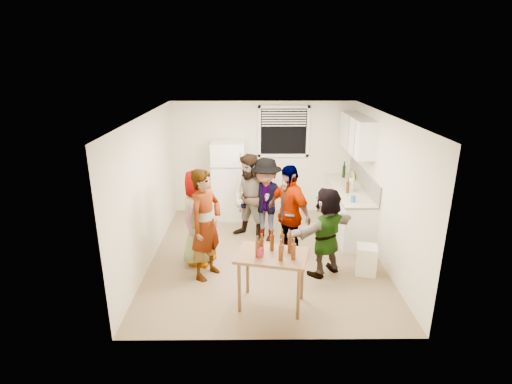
{
  "coord_description": "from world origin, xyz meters",
  "views": [
    {
      "loc": [
        -0.23,
        -6.42,
        3.38
      ],
      "look_at": [
        -0.17,
        0.17,
        1.15
      ],
      "focal_mm": 28.0,
      "sensor_mm": 36.0,
      "label": 1
    }
  ],
  "objects_px": {
    "red_cup": "(259,256)",
    "guest_black": "(287,258)",
    "beer_bottle_counter": "(347,193)",
    "wine_bottle": "(343,178)",
    "beer_bottle_table": "(290,253)",
    "guest_stripe": "(208,275)",
    "serving_table": "(271,305)",
    "guest_back_left": "(251,238)",
    "guest_back_right": "(265,239)",
    "trash_bin": "(366,259)",
    "guest_grey": "(201,261)",
    "blue_cup": "(353,202)",
    "guest_orange": "(324,273)",
    "refrigerator": "(229,180)",
    "kettle": "(348,190)"
  },
  "relations": [
    {
      "from": "blue_cup",
      "to": "guest_back_right",
      "type": "relative_size",
      "value": 0.07
    },
    {
      "from": "guest_back_right",
      "to": "guest_orange",
      "type": "distance_m",
      "value": 1.59
    },
    {
      "from": "serving_table",
      "to": "red_cup",
      "type": "height_order",
      "value": "red_cup"
    },
    {
      "from": "guest_back_left",
      "to": "guest_black",
      "type": "height_order",
      "value": "guest_back_left"
    },
    {
      "from": "refrigerator",
      "to": "guest_grey",
      "type": "height_order",
      "value": "refrigerator"
    },
    {
      "from": "kettle",
      "to": "guest_back_left",
      "type": "xyz_separation_m",
      "value": [
        -1.91,
        -0.3,
        -0.9
      ]
    },
    {
      "from": "refrigerator",
      "to": "guest_grey",
      "type": "xyz_separation_m",
      "value": [
        -0.39,
        -2.08,
        -0.85
      ]
    },
    {
      "from": "refrigerator",
      "to": "trash_bin",
      "type": "bearing_deg",
      "value": -46.45
    },
    {
      "from": "blue_cup",
      "to": "guest_orange",
      "type": "relative_size",
      "value": 0.08
    },
    {
      "from": "refrigerator",
      "to": "guest_black",
      "type": "height_order",
      "value": "refrigerator"
    },
    {
      "from": "trash_bin",
      "to": "guest_black",
      "type": "distance_m",
      "value": 1.37
    },
    {
      "from": "beer_bottle_table",
      "to": "blue_cup",
      "type": "bearing_deg",
      "value": 54.17
    },
    {
      "from": "blue_cup",
      "to": "trash_bin",
      "type": "xyz_separation_m",
      "value": [
        0.04,
        -0.95,
        -0.65
      ]
    },
    {
      "from": "guest_stripe",
      "to": "wine_bottle",
      "type": "bearing_deg",
      "value": -15.13
    },
    {
      "from": "beer_bottle_counter",
      "to": "guest_stripe",
      "type": "relative_size",
      "value": 0.13
    },
    {
      "from": "beer_bottle_counter",
      "to": "trash_bin",
      "type": "relative_size",
      "value": 0.47
    },
    {
      "from": "kettle",
      "to": "guest_black",
      "type": "height_order",
      "value": "kettle"
    },
    {
      "from": "guest_back_left",
      "to": "guest_orange",
      "type": "distance_m",
      "value": 1.8
    },
    {
      "from": "refrigerator",
      "to": "guest_back_left",
      "type": "xyz_separation_m",
      "value": [
        0.49,
        -1.14,
        -0.85
      ]
    },
    {
      "from": "guest_grey",
      "to": "guest_stripe",
      "type": "xyz_separation_m",
      "value": [
        0.18,
        -0.47,
        0.0
      ]
    },
    {
      "from": "guest_back_left",
      "to": "trash_bin",
      "type": "bearing_deg",
      "value": -3.36
    },
    {
      "from": "beer_bottle_counter",
      "to": "guest_stripe",
      "type": "xyz_separation_m",
      "value": [
        -2.56,
        -1.51,
        -0.9
      ]
    },
    {
      "from": "beer_bottle_counter",
      "to": "guest_back_right",
      "type": "bearing_deg",
      "value": -174.56
    },
    {
      "from": "beer_bottle_counter",
      "to": "wine_bottle",
      "type": "bearing_deg",
      "value": 81.8
    },
    {
      "from": "beer_bottle_table",
      "to": "red_cup",
      "type": "height_order",
      "value": "beer_bottle_table"
    },
    {
      "from": "guest_back_right",
      "to": "refrigerator",
      "type": "bearing_deg",
      "value": 142.47
    },
    {
      "from": "wine_bottle",
      "to": "blue_cup",
      "type": "height_order",
      "value": "wine_bottle"
    },
    {
      "from": "beer_bottle_counter",
      "to": "guest_orange",
      "type": "xyz_separation_m",
      "value": [
        -0.65,
        -1.45,
        -0.9
      ]
    },
    {
      "from": "kettle",
      "to": "red_cup",
      "type": "distance_m",
      "value": 3.16
    },
    {
      "from": "wine_bottle",
      "to": "beer_bottle_table",
      "type": "height_order",
      "value": "wine_bottle"
    },
    {
      "from": "guest_back_right",
      "to": "beer_bottle_table",
      "type": "bearing_deg",
      "value": -63.46
    },
    {
      "from": "red_cup",
      "to": "guest_back_left",
      "type": "distance_m",
      "value": 2.45
    },
    {
      "from": "beer_bottle_counter",
      "to": "guest_black",
      "type": "bearing_deg",
      "value": -141.98
    },
    {
      "from": "serving_table",
      "to": "guest_back_left",
      "type": "bearing_deg",
      "value": 97.48
    },
    {
      "from": "guest_orange",
      "to": "beer_bottle_table",
      "type": "bearing_deg",
      "value": 17.28
    },
    {
      "from": "trash_bin",
      "to": "guest_grey",
      "type": "relative_size",
      "value": 0.29
    },
    {
      "from": "guest_orange",
      "to": "guest_back_left",
      "type": "bearing_deg",
      "value": -83.46
    },
    {
      "from": "beer_bottle_counter",
      "to": "guest_back_right",
      "type": "relative_size",
      "value": 0.14
    },
    {
      "from": "beer_bottle_counter",
      "to": "guest_back_left",
      "type": "xyz_separation_m",
      "value": [
        -1.86,
        -0.1,
        -0.9
      ]
    },
    {
      "from": "red_cup",
      "to": "guest_black",
      "type": "bearing_deg",
      "value": 70.35
    },
    {
      "from": "kettle",
      "to": "guest_back_right",
      "type": "xyz_separation_m",
      "value": [
        -1.63,
        -0.34,
        -0.9
      ]
    },
    {
      "from": "wine_bottle",
      "to": "guest_grey",
      "type": "distance_m",
      "value": 3.68
    },
    {
      "from": "kettle",
      "to": "guest_stripe",
      "type": "bearing_deg",
      "value": -165.84
    },
    {
      "from": "blue_cup",
      "to": "guest_back_left",
      "type": "xyz_separation_m",
      "value": [
        -1.85,
        0.4,
        -0.9
      ]
    },
    {
      "from": "trash_bin",
      "to": "guest_grey",
      "type": "distance_m",
      "value": 2.81
    },
    {
      "from": "wine_bottle",
      "to": "guest_back_left",
      "type": "bearing_deg",
      "value": -150.32
    },
    {
      "from": "refrigerator",
      "to": "guest_stripe",
      "type": "distance_m",
      "value": 2.69
    },
    {
      "from": "beer_bottle_counter",
      "to": "kettle",
      "type": "bearing_deg",
      "value": 75.42
    },
    {
      "from": "refrigerator",
      "to": "beer_bottle_counter",
      "type": "bearing_deg",
      "value": -23.84
    },
    {
      "from": "blue_cup",
      "to": "guest_back_left",
      "type": "relative_size",
      "value": 0.07
    }
  ]
}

